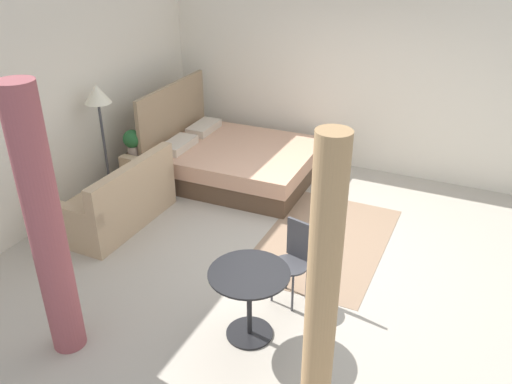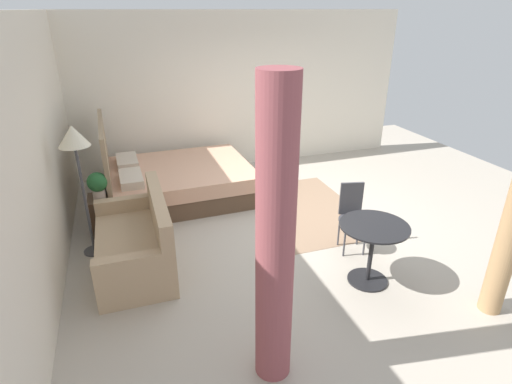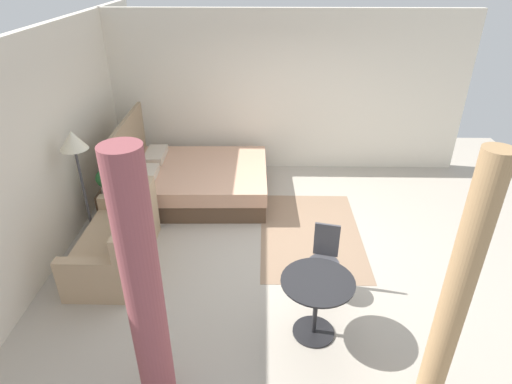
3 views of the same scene
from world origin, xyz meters
TOP-DOWN VIEW (x-y plane):
  - ground_plane at (0.00, 0.00)m, footprint 8.32×9.37m
  - wall_back at (0.00, 3.19)m, footprint 8.32×0.12m
  - wall_right at (2.66, 0.00)m, footprint 0.12×6.37m
  - area_rug at (0.30, -0.29)m, footprint 2.25×1.45m
  - bed at (1.42, 1.55)m, footprint 1.89×2.28m
  - couch at (-0.42, 2.29)m, footprint 1.60×0.82m
  - nightstand at (0.60, 2.64)m, footprint 0.41×0.42m
  - potted_plant at (0.50, 2.68)m, footprint 0.26×0.26m
  - vase at (0.72, 2.67)m, footprint 0.14×0.14m
  - floor_lamp at (0.07, 2.82)m, footprint 0.35×0.35m
  - balcony_table at (-1.59, -0.16)m, footprint 0.75×0.75m
  - cafe_chair_near_window at (-0.87, -0.33)m, footprint 0.44×0.44m
  - curtain_left at (-2.41, -1.09)m, footprint 0.22×0.22m
  - curtain_right at (-2.41, 1.32)m, footprint 0.30×0.30m

SIDE VIEW (x-z plane):
  - ground_plane at x=0.00m, z-range -0.02..0.00m
  - area_rug at x=0.30m, z-range 0.00..0.01m
  - nightstand at x=0.60m, z-range 0.00..0.52m
  - couch at x=-0.42m, z-range -0.15..0.74m
  - bed at x=1.42m, z-range -0.38..0.97m
  - balcony_table at x=-1.59m, z-range 0.15..0.87m
  - cafe_chair_near_window at x=-0.87m, z-range 0.08..0.96m
  - vase at x=0.72m, z-range 0.52..0.69m
  - potted_plant at x=0.50m, z-range 0.55..0.94m
  - curtain_left at x=-2.41m, z-range 0.00..2.52m
  - curtain_right at x=-2.41m, z-range 0.00..2.52m
  - wall_back at x=0.00m, z-range 0.00..2.84m
  - wall_right at x=2.66m, z-range 0.00..2.84m
  - floor_lamp at x=0.07m, z-range 0.60..2.26m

